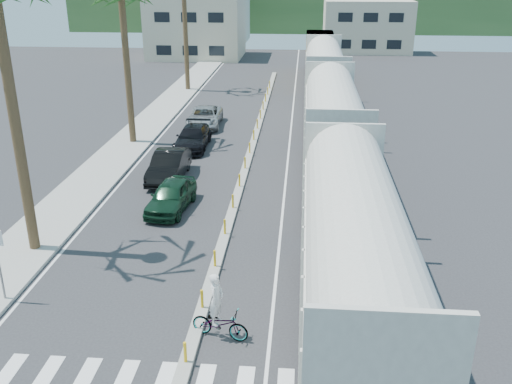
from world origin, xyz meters
TOP-DOWN VIEW (x-y plane):
  - ground at (0.00, 0.00)m, footprint 140.00×140.00m
  - sidewalk at (-8.50, 25.00)m, footprint 3.00×90.00m
  - rails at (5.00, 28.00)m, footprint 1.56×100.00m
  - median at (0.00, 19.96)m, footprint 0.45×60.00m
  - lane_markings at (-2.15, 25.00)m, footprint 9.42×90.00m
  - freight_train at (5.00, 20.70)m, footprint 3.00×60.94m
  - buildings at (-6.41, 71.66)m, footprint 38.00×27.00m
  - car_lead at (-3.09, 10.85)m, footprint 2.59×4.70m
  - car_second at (-4.20, 15.23)m, footprint 1.82×4.91m
  - car_third at (-3.95, 21.24)m, footprint 2.15×5.07m
  - car_rear at (-4.10, 26.87)m, footprint 2.77×5.35m
  - cyclist at (0.83, 0.54)m, footprint 1.64×2.30m

SIDE VIEW (x-z plane):
  - ground at x=0.00m, z-range 0.00..0.00m
  - lane_markings at x=-2.15m, z-range 0.00..0.01m
  - rails at x=5.00m, z-range 0.00..0.06m
  - sidewalk at x=-8.50m, z-range 0.00..0.15m
  - median at x=0.00m, z-range -0.34..0.51m
  - car_rear at x=-4.10m, z-range 0.00..1.44m
  - car_third at x=-3.95m, z-range 0.00..1.46m
  - cyclist at x=0.83m, z-range -0.44..1.91m
  - car_lead at x=-3.09m, z-range 0.00..1.49m
  - car_second at x=-4.20m, z-range 0.00..1.60m
  - freight_train at x=5.00m, z-range -0.02..5.83m
  - buildings at x=-6.41m, z-range -0.64..9.36m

